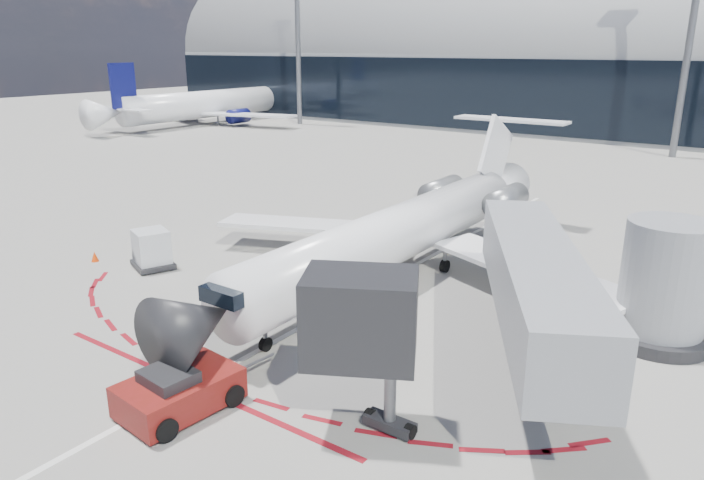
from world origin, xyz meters
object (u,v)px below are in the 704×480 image
Objects in this scene: uld_container at (152,249)px; ramp_worker at (186,335)px; regional_jet at (407,228)px; pushback_tug at (179,391)px.

ramp_worker is at bearing -9.62° from uld_container.
regional_jet is 4.88× the size of pushback_tug.
ramp_worker is 0.61× the size of uld_container.
uld_container is (-11.14, -6.81, -1.38)m from regional_jet.
ramp_worker is at bearing -99.98° from regional_jet.
ramp_worker is (-2.16, -12.26, -1.57)m from regional_jet.
regional_jet is 10.73× the size of uld_container.
pushback_tug is 14.16m from uld_container.
uld_container is at bearing -40.88° from ramp_worker.
regional_jet reaches higher than pushback_tug.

